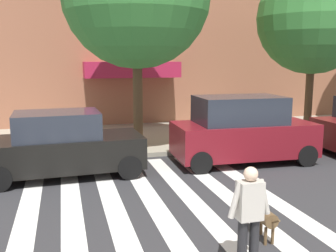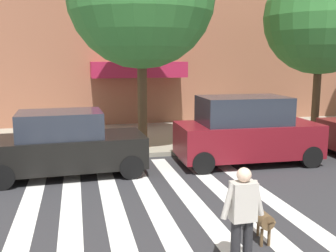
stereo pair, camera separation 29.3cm
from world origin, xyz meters
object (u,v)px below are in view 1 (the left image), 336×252
parked_car_behind_first (63,146)px  parked_car_third_in_line (242,131)px  pedestrian_dog_walker (249,212)px  street_tree_middle (314,18)px  dog_on_leash (262,215)px

parked_car_behind_first → parked_car_third_in_line: bearing=0.0°
parked_car_behind_first → parked_car_third_in_line: (5.40, 0.00, 0.14)m
parked_car_third_in_line → pedestrian_dog_walker: bearing=-115.2°
parked_car_third_in_line → street_tree_middle: (4.09, 2.48, 3.76)m
dog_on_leash → pedestrian_dog_walker: bearing=-129.6°
parked_car_behind_first → street_tree_middle: (9.50, 2.49, 3.91)m
parked_car_behind_first → street_tree_middle: 10.57m
street_tree_middle → parked_car_behind_first: bearing=-165.3°
parked_car_third_in_line → dog_on_leash: (-1.98, -4.86, -0.57)m
parked_car_behind_first → street_tree_middle: bearing=14.7°
parked_car_third_in_line → dog_on_leash: bearing=-112.1°
parked_car_behind_first → pedestrian_dog_walker: bearing=-64.9°
parked_car_third_in_line → dog_on_leash: size_ratio=4.55×
parked_car_behind_first → pedestrian_dog_walker: (2.69, -5.75, 0.06)m
parked_car_behind_first → pedestrian_dog_walker: size_ratio=2.62×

